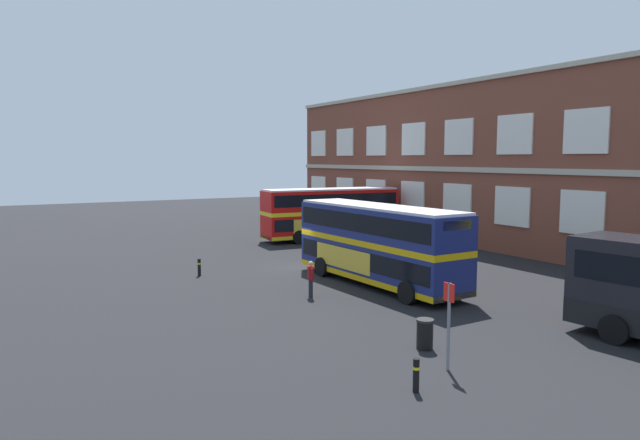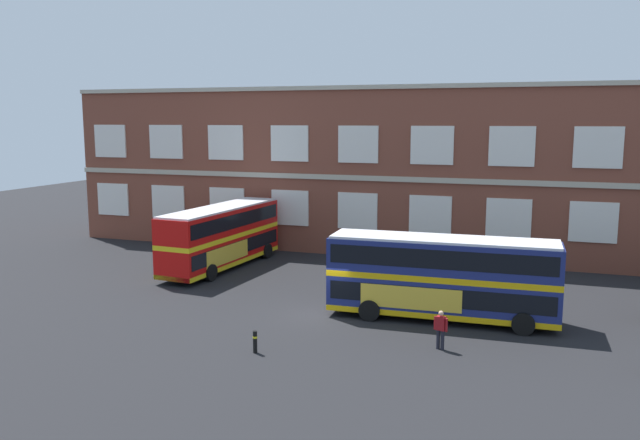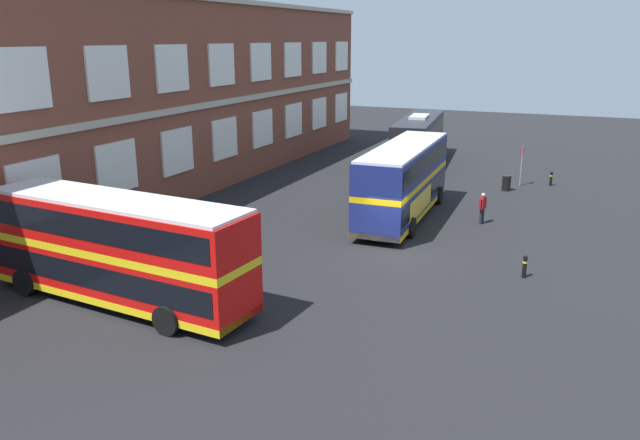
{
  "view_description": "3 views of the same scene",
  "coord_description": "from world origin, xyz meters",
  "px_view_note": "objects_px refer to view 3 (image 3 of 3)",
  "views": [
    {
      "loc": [
        29.02,
        -15.74,
        6.42
      ],
      "look_at": [
        -3.98,
        3.22,
        2.33
      ],
      "focal_mm": 32.09,
      "sensor_mm": 36.0,
      "label": 1
    },
    {
      "loc": [
        10.02,
        -29.81,
        9.72
      ],
      "look_at": [
        -2.17,
        5.3,
        3.92
      ],
      "focal_mm": 36.37,
      "sensor_mm": 36.0,
      "label": 2
    },
    {
      "loc": [
        -26.81,
        -8.0,
        9.65
      ],
      "look_at": [
        -1.0,
        3.24,
        1.39
      ],
      "focal_mm": 35.0,
      "sensor_mm": 36.0,
      "label": 3
    }
  ],
  "objects_px": {
    "double_decker_near": "(118,248)",
    "touring_coach": "(418,139)",
    "station_litter_bin": "(506,183)",
    "double_decker_middle": "(404,180)",
    "safety_bollard_east": "(551,179)",
    "waiting_passenger": "(482,207)",
    "safety_bollard_west": "(525,266)",
    "bus_stand_flag": "(522,162)"
  },
  "relations": [
    {
      "from": "double_decker_middle",
      "to": "bus_stand_flag",
      "type": "height_order",
      "value": "double_decker_middle"
    },
    {
      "from": "double_decker_near",
      "to": "bus_stand_flag",
      "type": "distance_m",
      "value": 28.59
    },
    {
      "from": "bus_stand_flag",
      "to": "safety_bollard_east",
      "type": "height_order",
      "value": "bus_stand_flag"
    },
    {
      "from": "station_litter_bin",
      "to": "safety_bollard_east",
      "type": "relative_size",
      "value": 1.08
    },
    {
      "from": "bus_stand_flag",
      "to": "safety_bollard_east",
      "type": "distance_m",
      "value": 2.36
    },
    {
      "from": "safety_bollard_west",
      "to": "safety_bollard_east",
      "type": "relative_size",
      "value": 1.0
    },
    {
      "from": "double_decker_middle",
      "to": "safety_bollard_east",
      "type": "height_order",
      "value": "double_decker_middle"
    },
    {
      "from": "double_decker_near",
      "to": "waiting_passenger",
      "type": "height_order",
      "value": "double_decker_near"
    },
    {
      "from": "double_decker_near",
      "to": "touring_coach",
      "type": "xyz_separation_m",
      "value": [
        31.1,
        -3.1,
        -0.24
      ]
    },
    {
      "from": "station_litter_bin",
      "to": "safety_bollard_west",
      "type": "height_order",
      "value": "station_litter_bin"
    },
    {
      "from": "touring_coach",
      "to": "safety_bollard_west",
      "type": "distance_m",
      "value": 24.81
    },
    {
      "from": "bus_stand_flag",
      "to": "safety_bollard_west",
      "type": "bearing_deg",
      "value": -173.08
    },
    {
      "from": "waiting_passenger",
      "to": "safety_bollard_west",
      "type": "distance_m",
      "value": 7.88
    },
    {
      "from": "double_decker_middle",
      "to": "waiting_passenger",
      "type": "height_order",
      "value": "double_decker_middle"
    },
    {
      "from": "touring_coach",
      "to": "bus_stand_flag",
      "type": "relative_size",
      "value": 4.52
    },
    {
      "from": "double_decker_near",
      "to": "station_litter_bin",
      "type": "height_order",
      "value": "double_decker_near"
    },
    {
      "from": "safety_bollard_west",
      "to": "bus_stand_flag",
      "type": "bearing_deg",
      "value": 6.92
    },
    {
      "from": "safety_bollard_west",
      "to": "safety_bollard_east",
      "type": "xyz_separation_m",
      "value": [
        18.27,
        0.22,
        0.0
      ]
    },
    {
      "from": "bus_stand_flag",
      "to": "waiting_passenger",
      "type": "bearing_deg",
      "value": 175.18
    },
    {
      "from": "safety_bollard_west",
      "to": "waiting_passenger",
      "type": "bearing_deg",
      "value": 22.22
    },
    {
      "from": "safety_bollard_east",
      "to": "double_decker_near",
      "type": "bearing_deg",
      "value": 153.51
    },
    {
      "from": "double_decker_near",
      "to": "waiting_passenger",
      "type": "xyz_separation_m",
      "value": [
        15.98,
        -10.68,
        -1.22
      ]
    },
    {
      "from": "bus_stand_flag",
      "to": "safety_bollard_west",
      "type": "distance_m",
      "value": 17.62
    },
    {
      "from": "double_decker_near",
      "to": "safety_bollard_east",
      "type": "bearing_deg",
      "value": -26.49
    },
    {
      "from": "double_decker_near",
      "to": "bus_stand_flag",
      "type": "relative_size",
      "value": 4.14
    },
    {
      "from": "waiting_passenger",
      "to": "safety_bollard_east",
      "type": "distance_m",
      "value": 11.34
    },
    {
      "from": "safety_bollard_west",
      "to": "touring_coach",
      "type": "bearing_deg",
      "value": 25.24
    },
    {
      "from": "double_decker_middle",
      "to": "bus_stand_flag",
      "type": "xyz_separation_m",
      "value": [
        10.79,
        -5.08,
        -0.51
      ]
    },
    {
      "from": "waiting_passenger",
      "to": "bus_stand_flag",
      "type": "xyz_separation_m",
      "value": [
        10.17,
        -0.86,
        0.7
      ]
    },
    {
      "from": "touring_coach",
      "to": "station_litter_bin",
      "type": "height_order",
      "value": "touring_coach"
    },
    {
      "from": "station_litter_bin",
      "to": "touring_coach",
      "type": "bearing_deg",
      "value": 48.79
    },
    {
      "from": "double_decker_near",
      "to": "station_litter_bin",
      "type": "relative_size",
      "value": 10.84
    },
    {
      "from": "double_decker_near",
      "to": "bus_stand_flag",
      "type": "xyz_separation_m",
      "value": [
        26.15,
        -11.54,
        -0.51
      ]
    },
    {
      "from": "bus_stand_flag",
      "to": "safety_bollard_east",
      "type": "xyz_separation_m",
      "value": [
        0.81,
        -1.9,
        -1.14
      ]
    },
    {
      "from": "touring_coach",
      "to": "safety_bollard_east",
      "type": "height_order",
      "value": "touring_coach"
    },
    {
      "from": "touring_coach",
      "to": "safety_bollard_west",
      "type": "bearing_deg",
      "value": -154.76
    },
    {
      "from": "touring_coach",
      "to": "waiting_passenger",
      "type": "xyz_separation_m",
      "value": [
        -15.12,
        -7.58,
        -0.98
      ]
    },
    {
      "from": "touring_coach",
      "to": "bus_stand_flag",
      "type": "height_order",
      "value": "touring_coach"
    },
    {
      "from": "double_decker_near",
      "to": "waiting_passenger",
      "type": "distance_m",
      "value": 19.26
    },
    {
      "from": "double_decker_middle",
      "to": "safety_bollard_east",
      "type": "bearing_deg",
      "value": -31.05
    },
    {
      "from": "station_litter_bin",
      "to": "double_decker_near",
      "type": "bearing_deg",
      "value": 155.9
    },
    {
      "from": "touring_coach",
      "to": "safety_bollard_east",
      "type": "bearing_deg",
      "value": -111.77
    }
  ]
}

